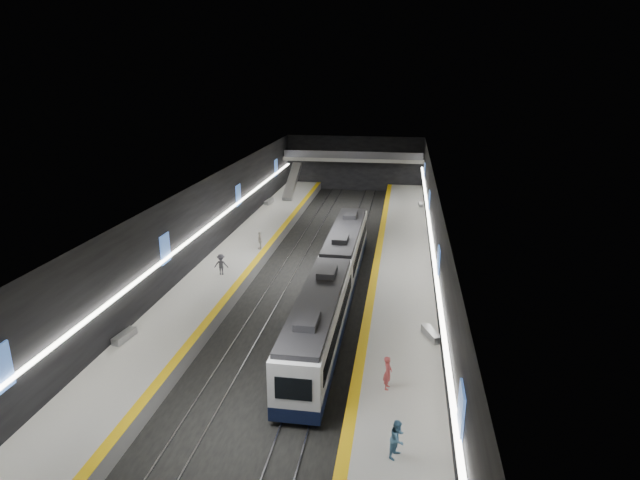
% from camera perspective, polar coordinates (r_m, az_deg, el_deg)
% --- Properties ---
extents(ground, '(70.00, 70.00, 0.00)m').
position_cam_1_polar(ground, '(47.05, -0.52, -3.66)').
color(ground, black).
rests_on(ground, ground).
extents(ceiling, '(20.00, 70.00, 0.04)m').
position_cam_1_polar(ceiling, '(44.77, -0.55, 5.92)').
color(ceiling, beige).
rests_on(ceiling, wall_left).
extents(wall_left, '(0.04, 70.00, 8.00)m').
position_cam_1_polar(wall_left, '(48.37, -12.30, 1.52)').
color(wall_left, black).
rests_on(wall_left, ground).
extents(wall_right, '(0.04, 70.00, 8.00)m').
position_cam_1_polar(wall_right, '(45.24, 12.05, 0.41)').
color(wall_right, black).
rests_on(wall_right, ground).
extents(wall_back, '(20.00, 0.04, 8.00)m').
position_cam_1_polar(wall_back, '(79.64, 3.70, 8.15)').
color(wall_back, black).
rests_on(wall_back, ground).
extents(platform_left, '(5.00, 70.00, 1.00)m').
position_cam_1_polar(platform_left, '(48.61, -9.28, -2.56)').
color(platform_left, slate).
rests_on(platform_left, ground).
extents(tile_surface_left, '(5.00, 70.00, 0.02)m').
position_cam_1_polar(tile_surface_left, '(48.44, -9.31, -2.00)').
color(tile_surface_left, '#ACACA7').
rests_on(tile_surface_left, platform_left).
extents(tactile_strip_left, '(0.60, 70.00, 0.02)m').
position_cam_1_polar(tactile_strip_left, '(47.81, -6.81, -2.14)').
color(tactile_strip_left, '#E4B10C').
rests_on(tactile_strip_left, platform_left).
extents(platform_right, '(5.00, 70.00, 1.00)m').
position_cam_1_polar(platform_right, '(46.30, 8.69, -3.58)').
color(platform_right, slate).
rests_on(platform_right, ground).
extents(tile_surface_right, '(5.00, 70.00, 0.02)m').
position_cam_1_polar(tile_surface_right, '(46.12, 8.72, -2.99)').
color(tile_surface_right, '#ACACA7').
rests_on(tile_surface_right, platform_right).
extents(tactile_strip_right, '(0.60, 70.00, 0.02)m').
position_cam_1_polar(tactile_strip_right, '(46.16, 5.98, -2.84)').
color(tactile_strip_right, '#E4B10C').
rests_on(tactile_strip_right, platform_right).
extents(rails, '(6.52, 70.00, 0.12)m').
position_cam_1_polar(rails, '(47.03, -0.52, -3.60)').
color(rails, gray).
rests_on(rails, ground).
extents(train, '(2.69, 30.04, 3.60)m').
position_cam_1_polar(train, '(40.21, 1.52, -4.12)').
color(train, '#0E1533').
rests_on(train, ground).
extents(ad_posters, '(19.94, 53.50, 2.20)m').
position_cam_1_polar(ad_posters, '(46.56, -0.33, 1.94)').
color(ad_posters, '#3F68BD').
rests_on(ad_posters, wall_left).
extents(cove_light_left, '(0.25, 68.60, 0.12)m').
position_cam_1_polar(cove_light_left, '(48.35, -12.07, 1.28)').
color(cove_light_left, white).
rests_on(cove_light_left, wall_left).
extents(cove_light_right, '(0.25, 68.60, 0.12)m').
position_cam_1_polar(cove_light_right, '(45.29, 11.79, 0.18)').
color(cove_light_right, white).
rests_on(cove_light_right, wall_right).
extents(mezzanine_bridge, '(20.00, 3.00, 1.50)m').
position_cam_1_polar(mezzanine_bridge, '(77.44, 3.56, 8.66)').
color(mezzanine_bridge, gray).
rests_on(mezzanine_bridge, wall_left).
extents(escalator, '(1.20, 7.50, 3.92)m').
position_cam_1_polar(escalator, '(72.20, -2.99, 6.29)').
color(escalator, '#99999E').
rests_on(escalator, platform_left).
extents(bench_left_near, '(0.78, 1.98, 0.47)m').
position_cam_1_polar(bench_left_near, '(36.09, -20.14, -9.61)').
color(bench_left_near, '#99999E').
rests_on(bench_left_near, platform_left).
extents(bench_left_far, '(0.80, 2.10, 0.50)m').
position_cam_1_polar(bench_left_far, '(67.93, -5.46, 4.08)').
color(bench_left_far, '#99999E').
rests_on(bench_left_far, platform_left).
extents(bench_right_near, '(1.29, 2.08, 0.49)m').
position_cam_1_polar(bench_right_near, '(34.89, 11.80, -9.80)').
color(bench_right_near, '#99999E').
rests_on(bench_right_near, platform_right).
extents(bench_right_far, '(0.58, 1.62, 0.39)m').
position_cam_1_polar(bench_right_far, '(67.64, 10.67, 3.74)').
color(bench_right_far, '#99999E').
rests_on(bench_right_far, platform_right).
extents(passenger_right_a, '(0.51, 0.72, 1.86)m').
position_cam_1_polar(passenger_right_a, '(29.14, 7.23, -13.90)').
color(passenger_right_a, '#BE4648').
rests_on(passenger_right_a, platform_right).
extents(passenger_right_b, '(1.00, 1.09, 1.80)m').
position_cam_1_polar(passenger_right_b, '(24.88, 8.29, -20.26)').
color(passenger_right_b, teal).
rests_on(passenger_right_b, platform_right).
extents(passenger_left_a, '(0.80, 1.09, 1.71)m').
position_cam_1_polar(passenger_left_a, '(50.44, -6.42, -0.06)').
color(passenger_left_a, beige).
rests_on(passenger_left_a, platform_left).
extents(passenger_left_b, '(1.22, 0.81, 1.77)m').
position_cam_1_polar(passenger_left_b, '(44.64, -10.50, -2.59)').
color(passenger_left_b, '#414048').
rests_on(passenger_left_b, platform_left).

